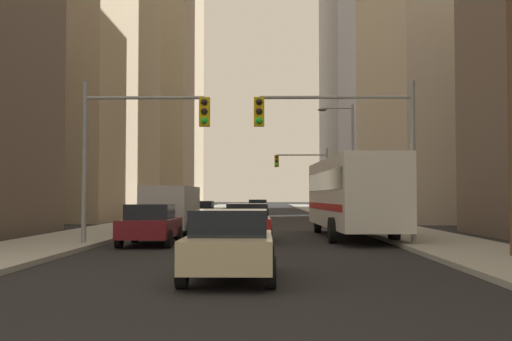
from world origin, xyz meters
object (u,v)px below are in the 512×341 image
sedan_green (258,208)px  cargo_van_silver (171,208)px  sedan_red (247,222)px  traffic_signal_far_right (304,170)px  sedan_beige (230,244)px  sedan_black (200,213)px  traffic_signal_near_left (140,134)px  sedan_maroon (150,224)px  traffic_signal_near_right (342,132)px  city_bus (352,194)px

sedan_green → cargo_van_silver: bearing=-97.3°
sedan_red → traffic_signal_far_right: size_ratio=0.71×
cargo_van_silver → sedan_red: (3.63, -4.02, -0.52)m
sedan_beige → sedan_black: same height
traffic_signal_far_right → traffic_signal_near_left: bearing=-103.8°
sedan_maroon → traffic_signal_near_left: 3.36m
sedan_maroon → traffic_signal_near_right: (7.01, -0.50, 3.36)m
sedan_green → traffic_signal_near_left: (-3.86, -34.85, 3.31)m
sedan_beige → traffic_signal_near_right: size_ratio=0.70×
city_bus → traffic_signal_far_right: size_ratio=1.93×
sedan_beige → traffic_signal_far_right: traffic_signal_far_right is taller
traffic_signal_near_left → traffic_signal_far_right: (7.89, 32.25, -0.00)m
cargo_van_silver → sedan_green: (3.63, 28.55, -0.52)m
city_bus → cargo_van_silver: 8.27m
sedan_red → traffic_signal_far_right: 30.41m
sedan_beige → traffic_signal_far_right: size_ratio=0.70×
traffic_signal_far_right → sedan_black: bearing=-115.9°
sedan_maroon → sedan_red: bearing=27.0°
sedan_beige → sedan_maroon: bearing=109.7°
sedan_beige → traffic_signal_near_left: (-3.81, 9.26, 3.31)m
sedan_black → traffic_signal_near_left: traffic_signal_near_left is taller
sedan_maroon → sedan_green: bearing=84.1°
traffic_signal_far_right → sedan_maroon: bearing=-103.4°
sedan_maroon → sedan_green: 34.54m
cargo_van_silver → traffic_signal_near_left: bearing=-92.1°
traffic_signal_near_left → traffic_signal_near_right: size_ratio=1.00×
city_bus → sedan_red: size_ratio=2.74×
sedan_red → sedan_green: size_ratio=1.00×
cargo_van_silver → traffic_signal_near_right: bearing=-41.6°
sedan_green → traffic_signal_far_right: 5.83m
sedan_beige → traffic_signal_far_right: (4.08, 41.52, 3.31)m
city_bus → cargo_van_silver: (-8.11, 1.51, -0.64)m
sedan_beige → sedan_maroon: (-3.49, 9.76, 0.00)m
cargo_van_silver → traffic_signal_far_right: traffic_signal_far_right is taller
traffic_signal_near_left → sedan_green: bearing=83.7°
sedan_maroon → sedan_green: (3.53, 34.35, 0.00)m
sedan_green → traffic_signal_near_left: size_ratio=0.70×
traffic_signal_near_left → traffic_signal_far_right: same height
sedan_red → sedan_beige: bearing=-90.2°
traffic_signal_near_right → city_bus: bearing=78.3°
sedan_maroon → traffic_signal_near_left: bearing=-123.4°
sedan_maroon → sedan_black: size_ratio=1.00×
cargo_van_silver → traffic_signal_far_right: 27.20m
city_bus → sedan_red: (-4.48, -2.51, -1.16)m
traffic_signal_near_left → traffic_signal_near_right: 7.34m
city_bus → traffic_signal_far_right: traffic_signal_far_right is taller
sedan_green → traffic_signal_near_right: 35.19m
sedan_black → traffic_signal_near_left: 17.28m
city_bus → sedan_maroon: bearing=-151.8°
sedan_maroon → sedan_red: size_ratio=0.99×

